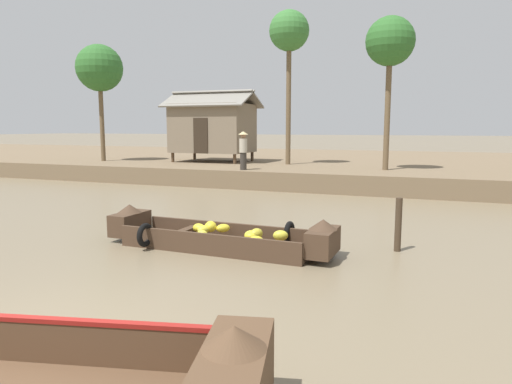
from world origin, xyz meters
name	(u,v)px	position (x,y,z in m)	size (l,w,h in m)	color
ground_plane	(281,212)	(0.00, 10.00, 0.00)	(300.00, 300.00, 0.00)	#7A6B51
riverbank_strip	(355,165)	(0.00, 24.25, 0.40)	(160.00, 20.00, 0.79)	#756047
banana_boat	(219,236)	(0.11, 5.28, 0.27)	(5.24, 1.83, 0.83)	#473323
stilt_house_left	(213,127)	(-6.76, 18.93, 2.64)	(4.68, 3.29, 3.76)	#4C3826
palm_tree_near	(99,69)	(-12.60, 17.18, 5.73)	(2.48, 2.48, 6.22)	brown
palm_tree_mid	(390,43)	(2.43, 17.08, 6.09)	(2.04, 2.04, 6.41)	brown
palm_tree_far	(289,34)	(-2.41, 18.51, 7.06)	(1.93, 1.93, 7.39)	brown
vendor_person	(243,148)	(-3.32, 14.89, 1.72)	(0.44, 0.44, 1.66)	#332D28
mooring_post	(398,225)	(3.75, 6.45, 0.58)	(0.14, 0.14, 1.15)	#423323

